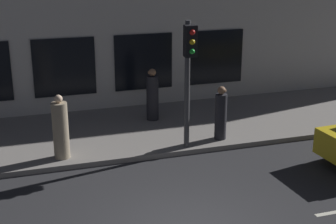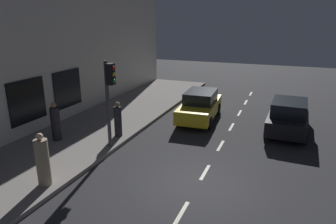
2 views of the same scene
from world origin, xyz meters
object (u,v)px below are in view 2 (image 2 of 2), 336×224
(parked_car_0, at_px, (288,116))
(pedestrian_2, at_px, (56,123))
(parked_car_1, at_px, (200,106))
(pedestrian_0, at_px, (118,120))
(pedestrian_1, at_px, (43,162))
(traffic_light, at_px, (109,90))

(parked_car_0, height_order, pedestrian_2, pedestrian_2)
(parked_car_0, distance_m, parked_car_1, 4.51)
(pedestrian_0, height_order, pedestrian_1, pedestrian_1)
(traffic_light, relative_size, pedestrian_1, 2.03)
(pedestrian_2, bearing_deg, parked_car_0, -141.73)
(traffic_light, xyz_separation_m, pedestrian_1, (0.38, 3.48, -1.63))
(traffic_light, height_order, parked_car_1, traffic_light)
(pedestrian_0, distance_m, pedestrian_2, 2.70)
(parked_car_1, xyz_separation_m, pedestrian_2, (4.99, 5.56, 0.15))
(traffic_light, bearing_deg, parked_car_1, -113.57)
(pedestrian_2, bearing_deg, traffic_light, -165.29)
(pedestrian_1, xyz_separation_m, pedestrian_2, (2.30, -3.21, -0.02))
(parked_car_0, distance_m, pedestrian_2, 10.90)
(parked_car_1, bearing_deg, pedestrian_2, 44.68)
(parked_car_0, height_order, pedestrian_0, pedestrian_0)
(parked_car_0, distance_m, pedestrian_1, 11.19)
(parked_car_1, bearing_deg, pedestrian_1, 69.52)
(pedestrian_0, xyz_separation_m, pedestrian_1, (-0.01, 4.65, 0.06))
(parked_car_0, xyz_separation_m, pedestrian_0, (7.21, 3.92, 0.11))
(pedestrian_1, relative_size, pedestrian_2, 1.03)
(pedestrian_1, height_order, pedestrian_2, pedestrian_1)
(parked_car_1, distance_m, pedestrian_2, 7.47)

